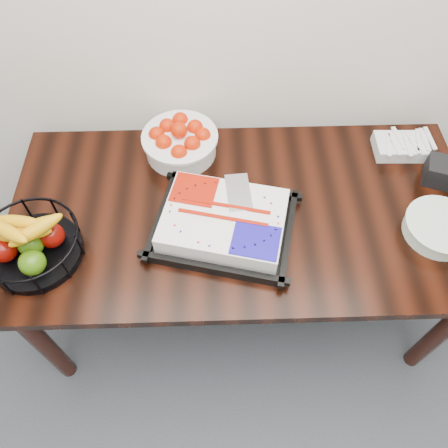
{
  "coord_description": "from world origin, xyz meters",
  "views": [
    {
      "loc": [
        -0.1,
        1.0,
        2.1
      ],
      "look_at": [
        -0.08,
        1.88,
        0.83
      ],
      "focal_mm": 35.0,
      "sensor_mm": 36.0,
      "label": 1
    }
  ],
  "objects_px": {
    "table": "(242,222)",
    "fruit_basket": "(31,244)",
    "tangerine_bowl": "(180,138)",
    "napkin_box": "(442,172)",
    "plate_stack": "(439,228)",
    "cake_tray": "(224,222)"
  },
  "relations": [
    {
      "from": "table",
      "to": "fruit_basket",
      "type": "distance_m",
      "value": 0.78
    },
    {
      "from": "tangerine_bowl",
      "to": "napkin_box",
      "type": "distance_m",
      "value": 1.06
    },
    {
      "from": "tangerine_bowl",
      "to": "fruit_basket",
      "type": "height_order",
      "value": "tangerine_bowl"
    },
    {
      "from": "fruit_basket",
      "to": "napkin_box",
      "type": "relative_size",
      "value": 2.66
    },
    {
      "from": "napkin_box",
      "to": "table",
      "type": "bearing_deg",
      "value": -171.15
    },
    {
      "from": "table",
      "to": "plate_stack",
      "type": "distance_m",
      "value": 0.73
    },
    {
      "from": "plate_stack",
      "to": "napkin_box",
      "type": "relative_size",
      "value": 1.99
    },
    {
      "from": "table",
      "to": "tangerine_bowl",
      "type": "xyz_separation_m",
      "value": [
        -0.24,
        0.31,
        0.17
      ]
    },
    {
      "from": "fruit_basket",
      "to": "napkin_box",
      "type": "height_order",
      "value": "fruit_basket"
    },
    {
      "from": "tangerine_bowl",
      "to": "plate_stack",
      "type": "height_order",
      "value": "tangerine_bowl"
    },
    {
      "from": "table",
      "to": "napkin_box",
      "type": "relative_size",
      "value": 13.86
    },
    {
      "from": "tangerine_bowl",
      "to": "fruit_basket",
      "type": "xyz_separation_m",
      "value": [
        -0.5,
        -0.49,
        -0.01
      ]
    },
    {
      "from": "tangerine_bowl",
      "to": "napkin_box",
      "type": "xyz_separation_m",
      "value": [
        1.04,
        -0.18,
        -0.04
      ]
    },
    {
      "from": "fruit_basket",
      "to": "plate_stack",
      "type": "distance_m",
      "value": 1.46
    },
    {
      "from": "table",
      "to": "napkin_box",
      "type": "height_order",
      "value": "napkin_box"
    },
    {
      "from": "table",
      "to": "napkin_box",
      "type": "distance_m",
      "value": 0.82
    },
    {
      "from": "fruit_basket",
      "to": "napkin_box",
      "type": "xyz_separation_m",
      "value": [
        1.54,
        0.31,
        -0.03
      ]
    },
    {
      "from": "tangerine_bowl",
      "to": "cake_tray",
      "type": "bearing_deg",
      "value": -67.24
    },
    {
      "from": "table",
      "to": "tangerine_bowl",
      "type": "relative_size",
      "value": 5.74
    },
    {
      "from": "napkin_box",
      "to": "fruit_basket",
      "type": "bearing_deg",
      "value": -168.8
    },
    {
      "from": "fruit_basket",
      "to": "cake_tray",
      "type": "bearing_deg",
      "value": 7.63
    },
    {
      "from": "cake_tray",
      "to": "tangerine_bowl",
      "type": "height_order",
      "value": "tangerine_bowl"
    }
  ]
}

